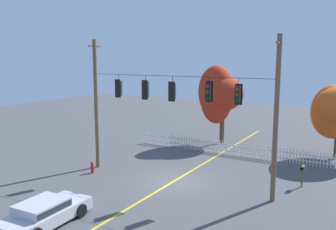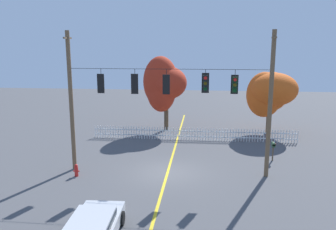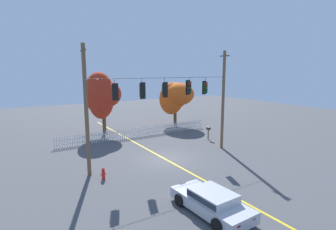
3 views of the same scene
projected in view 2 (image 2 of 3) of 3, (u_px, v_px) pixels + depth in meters
name	position (u px, v px, depth m)	size (l,w,h in m)	color
ground	(168.00, 172.00, 21.35)	(80.00, 80.00, 0.00)	#4C4C4F
lane_centerline_stripe	(168.00, 172.00, 21.35)	(0.16, 36.00, 0.01)	gold
signal_support_span	(168.00, 103.00, 20.46)	(12.25, 1.10, 8.66)	brown
traffic_signal_northbound_primary	(101.00, 83.00, 20.64)	(0.43, 0.38, 1.47)	black
traffic_signal_eastbound_side	(135.00, 84.00, 20.43)	(0.43, 0.38, 1.49)	black
traffic_signal_northbound_secondary	(166.00, 84.00, 20.24)	(0.43, 0.38, 1.48)	black
traffic_signal_westbound_side	(205.00, 83.00, 20.00)	(0.43, 0.38, 1.40)	black
traffic_signal_southbound_primary	(235.00, 85.00, 19.84)	(0.43, 0.38, 1.44)	black
white_picket_fence	(193.00, 134.00, 28.51)	(16.89, 0.06, 1.06)	white
autumn_maple_near_fence	(163.00, 84.00, 31.07)	(3.97, 3.44, 6.84)	brown
autumn_maple_mid	(270.00, 92.00, 30.28)	(4.34, 4.06, 5.49)	brown
parked_car	(92.00, 229.00, 13.64)	(2.16, 4.50, 1.15)	#B7BABF
fire_hydrant	(76.00, 170.00, 20.65)	(0.38, 0.22, 0.76)	red
roadside_mailbox	(273.00, 146.00, 23.31)	(0.25, 0.44, 1.31)	brown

